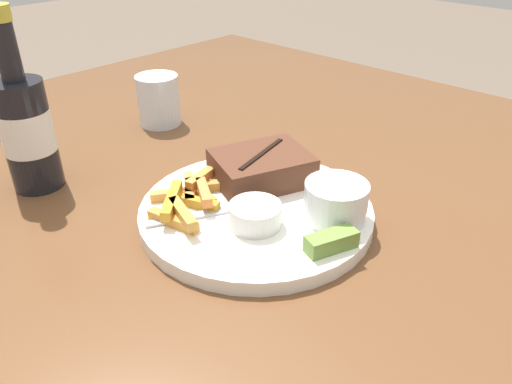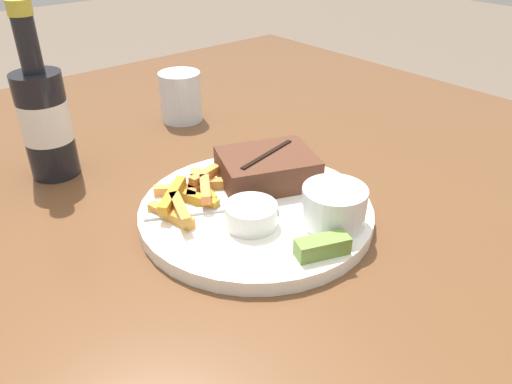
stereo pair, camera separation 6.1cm
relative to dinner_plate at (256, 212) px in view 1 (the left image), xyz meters
name	(u,v)px [view 1 (the left image)]	position (x,y,z in m)	size (l,w,h in m)	color
dining_table	(256,260)	(0.00, 0.00, -0.08)	(1.32, 1.43, 0.78)	brown
dinner_plate	(256,212)	(0.00, 0.00, 0.00)	(0.29, 0.29, 0.02)	white
steak_portion	(262,168)	(0.05, 0.04, 0.03)	(0.15, 0.13, 0.04)	#512D1E
fries_pile	(190,197)	(-0.05, 0.06, 0.02)	(0.13, 0.12, 0.02)	#C08A27
coleslaw_cup	(336,199)	(0.04, -0.09, 0.04)	(0.08, 0.08, 0.05)	white
dipping_sauce_cup	(255,214)	(-0.03, -0.03, 0.02)	(0.06, 0.06, 0.03)	silver
pickle_spear	(331,241)	(-0.01, -0.12, 0.02)	(0.06, 0.04, 0.02)	olive
fork_utensil	(196,216)	(-0.07, 0.04, 0.01)	(0.12, 0.07, 0.00)	#B7B7BC
knife_utensil	(251,190)	(0.02, 0.03, 0.01)	(0.07, 0.16, 0.01)	#B7B7BC
beer_bottle	(26,128)	(-0.15, 0.28, 0.08)	(0.07, 0.07, 0.24)	black
drinking_glass	(159,100)	(0.11, 0.33, 0.03)	(0.07, 0.07, 0.09)	silver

